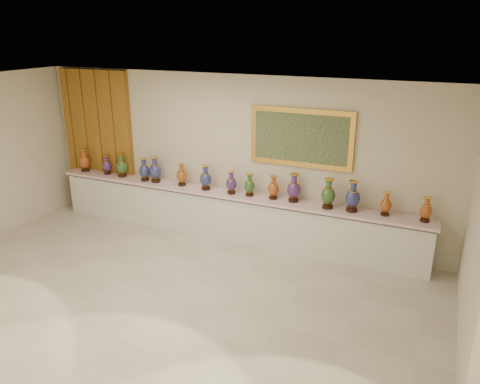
# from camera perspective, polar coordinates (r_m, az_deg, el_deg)

# --- Properties ---
(ground) EXTENTS (8.00, 8.00, 0.00)m
(ground) POSITION_cam_1_polar(r_m,az_deg,el_deg) (7.20, -9.40, -12.35)
(ground) COLOR beige
(ground) RESTS_ON ground
(room) EXTENTS (8.00, 8.00, 8.00)m
(room) POSITION_cam_1_polar(r_m,az_deg,el_deg) (9.73, -13.68, 5.97)
(room) COLOR beige
(room) RESTS_ON ground
(counter) EXTENTS (7.28, 0.48, 0.90)m
(counter) POSITION_cam_1_polar(r_m,az_deg,el_deg) (8.76, -1.48, -2.85)
(counter) COLOR white
(counter) RESTS_ON ground
(vase_0) EXTENTS (0.29, 0.29, 0.48)m
(vase_0) POSITION_cam_1_polar(r_m,az_deg,el_deg) (10.31, -18.43, 3.57)
(vase_0) COLOR black
(vase_0) RESTS_ON counter
(vase_1) EXTENTS (0.19, 0.19, 0.39)m
(vase_1) POSITION_cam_1_polar(r_m,az_deg,el_deg) (9.98, -15.92, 3.10)
(vase_1) COLOR black
(vase_1) RESTS_ON counter
(vase_2) EXTENTS (0.29, 0.29, 0.47)m
(vase_2) POSITION_cam_1_polar(r_m,az_deg,el_deg) (9.71, -14.23, 3.02)
(vase_2) COLOR black
(vase_2) RESTS_ON counter
(vase_3) EXTENTS (0.22, 0.22, 0.45)m
(vase_3) POSITION_cam_1_polar(r_m,az_deg,el_deg) (9.36, -11.58, 2.56)
(vase_3) COLOR black
(vase_3) RESTS_ON counter
(vase_4) EXTENTS (0.26, 0.26, 0.51)m
(vase_4) POSITION_cam_1_polar(r_m,az_deg,el_deg) (9.23, -10.29, 2.56)
(vase_4) COLOR black
(vase_4) RESTS_ON counter
(vase_5) EXTENTS (0.27, 0.27, 0.43)m
(vase_5) POSITION_cam_1_polar(r_m,az_deg,el_deg) (8.96, -7.12, 1.99)
(vase_5) COLOR black
(vase_5) RESTS_ON counter
(vase_6) EXTENTS (0.26, 0.26, 0.47)m
(vase_6) POSITION_cam_1_polar(r_m,az_deg,el_deg) (8.68, -4.21, 1.62)
(vase_6) COLOR black
(vase_6) RESTS_ON counter
(vase_7) EXTENTS (0.23, 0.23, 0.42)m
(vase_7) POSITION_cam_1_polar(r_m,az_deg,el_deg) (8.45, -1.06, 1.03)
(vase_7) COLOR black
(vase_7) RESTS_ON counter
(vase_8) EXTENTS (0.22, 0.22, 0.41)m
(vase_8) POSITION_cam_1_polar(r_m,az_deg,el_deg) (8.35, 1.18, 0.76)
(vase_8) COLOR black
(vase_8) RESTS_ON counter
(vase_9) EXTENTS (0.26, 0.26, 0.42)m
(vase_9) POSITION_cam_1_polar(r_m,az_deg,el_deg) (8.21, 4.09, 0.43)
(vase_9) COLOR black
(vase_9) RESTS_ON counter
(vase_10) EXTENTS (0.25, 0.25, 0.50)m
(vase_10) POSITION_cam_1_polar(r_m,az_deg,el_deg) (8.10, 6.58, 0.34)
(vase_10) COLOR black
(vase_10) RESTS_ON counter
(vase_11) EXTENTS (0.28, 0.28, 0.51)m
(vase_11) POSITION_cam_1_polar(r_m,az_deg,el_deg) (7.89, 10.70, -0.37)
(vase_11) COLOR black
(vase_11) RESTS_ON counter
(vase_12) EXTENTS (0.25, 0.25, 0.52)m
(vase_12) POSITION_cam_1_polar(r_m,az_deg,el_deg) (7.84, 13.57, -0.69)
(vase_12) COLOR black
(vase_12) RESTS_ON counter
(vase_13) EXTENTS (0.19, 0.19, 0.39)m
(vase_13) POSITION_cam_1_polar(r_m,az_deg,el_deg) (7.84, 17.36, -1.51)
(vase_13) COLOR black
(vase_13) RESTS_ON counter
(vase_14) EXTENTS (0.24, 0.24, 0.41)m
(vase_14) POSITION_cam_1_polar(r_m,az_deg,el_deg) (7.79, 21.74, -2.12)
(vase_14) COLOR black
(vase_14) RESTS_ON counter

